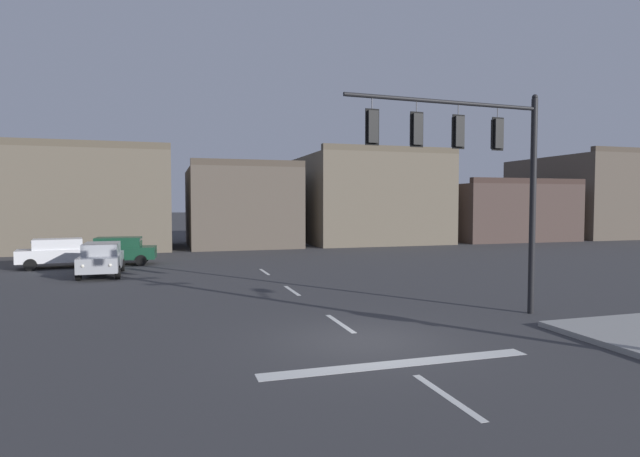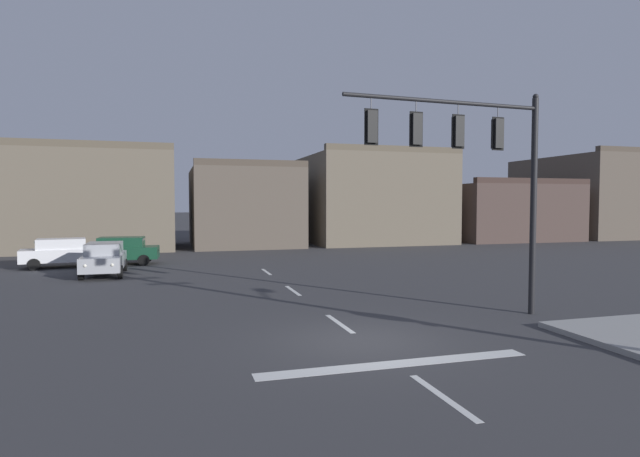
{
  "view_description": "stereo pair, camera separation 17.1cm",
  "coord_description": "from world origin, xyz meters",
  "px_view_note": "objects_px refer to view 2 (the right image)",
  "views": [
    {
      "loc": [
        -4.95,
        -12.23,
        3.56
      ],
      "look_at": [
        -0.0,
        4.05,
        2.73
      ],
      "focal_mm": 28.77,
      "sensor_mm": 36.0,
      "label": 1
    },
    {
      "loc": [
        -4.79,
        -12.28,
        3.56
      ],
      "look_at": [
        -0.0,
        4.05,
        2.73
      ],
      "focal_mm": 28.77,
      "sensor_mm": 36.0,
      "label": 2
    }
  ],
  "objects_px": {
    "car_lot_nearside": "(104,258)",
    "car_lot_farside": "(64,252)",
    "car_lot_middle": "(120,250)",
    "signal_mast_near_side": "(474,155)"
  },
  "relations": [
    {
      "from": "car_lot_middle",
      "to": "car_lot_farside",
      "type": "xyz_separation_m",
      "value": [
        -2.9,
        -0.42,
        0.0
      ]
    },
    {
      "from": "car_lot_nearside",
      "to": "car_lot_middle",
      "type": "relative_size",
      "value": 0.99
    },
    {
      "from": "car_lot_nearside",
      "to": "signal_mast_near_side",
      "type": "bearing_deg",
      "value": -48.35
    },
    {
      "from": "car_lot_middle",
      "to": "car_lot_farside",
      "type": "height_order",
      "value": "same"
    },
    {
      "from": "car_lot_middle",
      "to": "car_lot_farside",
      "type": "bearing_deg",
      "value": -171.71
    },
    {
      "from": "car_lot_nearside",
      "to": "car_lot_middle",
      "type": "height_order",
      "value": "same"
    },
    {
      "from": "car_lot_nearside",
      "to": "car_lot_farside",
      "type": "bearing_deg",
      "value": 122.46
    },
    {
      "from": "signal_mast_near_side",
      "to": "car_lot_nearside",
      "type": "height_order",
      "value": "signal_mast_near_side"
    },
    {
      "from": "car_lot_farside",
      "to": "car_lot_middle",
      "type": "bearing_deg",
      "value": 8.29
    },
    {
      "from": "signal_mast_near_side",
      "to": "car_lot_farside",
      "type": "xyz_separation_m",
      "value": [
        -14.66,
        17.63,
        -4.17
      ]
    }
  ]
}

